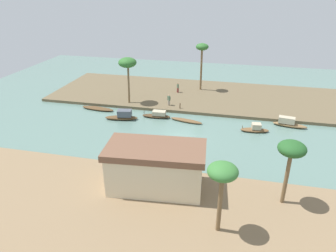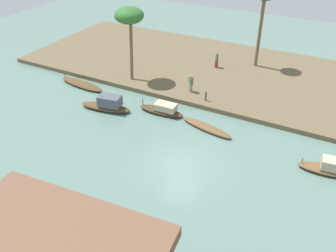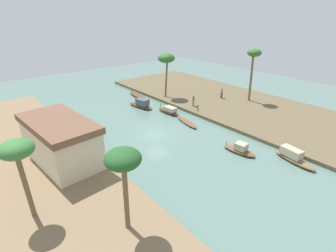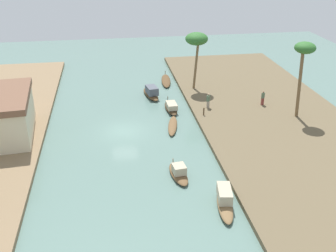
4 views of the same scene
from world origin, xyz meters
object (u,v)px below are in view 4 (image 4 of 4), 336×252
at_px(sampan_near_left_bank, 171,107).
at_px(person_on_near_bank, 263,99).
at_px(sampan_with_red_awning, 179,173).
at_px(sampan_foreground, 225,200).
at_px(person_by_mooring, 208,101).
at_px(riverside_building, 7,114).
at_px(sampan_downstream_large, 151,93).
at_px(sampan_upstream_small, 166,81).
at_px(sampan_open_hull, 173,126).
at_px(palm_tree_left_far, 197,40).
at_px(palm_tree_left_near, 304,53).
at_px(mooring_post, 204,111).

bearing_deg(sampan_near_left_bank, person_on_near_bank, -97.40).
bearing_deg(sampan_with_red_awning, sampan_foreground, -155.81).
bearing_deg(person_by_mooring, riverside_building, 137.82).
bearing_deg(sampan_downstream_large, sampan_upstream_small, -37.78).
xyz_separation_m(sampan_open_hull, person_by_mooring, (3.42, -4.48, 1.02)).
relative_size(sampan_with_red_awning, sampan_open_hull, 0.79).
bearing_deg(palm_tree_left_far, sampan_near_left_bank, 144.35).
xyz_separation_m(sampan_with_red_awning, sampan_foreground, (-4.27, -2.55, 0.13)).
distance_m(sampan_upstream_small, palm_tree_left_near, 19.20).
bearing_deg(sampan_upstream_small, sampan_near_left_bank, -178.95).
bearing_deg(riverside_building, sampan_upstream_small, -56.61).
height_order(sampan_downstream_large, mooring_post, sampan_downstream_large).
relative_size(sampan_upstream_small, sampan_near_left_bank, 1.31).
relative_size(sampan_foreground, palm_tree_left_near, 0.56).
relative_size(sampan_upstream_small, mooring_post, 6.38).
bearing_deg(sampan_open_hull, mooring_post, -54.03).
relative_size(sampan_upstream_small, palm_tree_left_near, 0.67).
bearing_deg(person_by_mooring, sampan_downstream_large, 85.54).
height_order(sampan_foreground, person_on_near_bank, person_on_near_bank).
xyz_separation_m(sampan_open_hull, sampan_foreground, (-13.23, -1.54, 0.31)).
bearing_deg(sampan_foreground, sampan_near_left_bank, 12.52).
bearing_deg(palm_tree_left_far, sampan_downstream_large, 99.94).
distance_m(sampan_open_hull, sampan_foreground, 13.32).
bearing_deg(sampan_foreground, person_by_mooring, -0.84).
distance_m(sampan_with_red_awning, sampan_open_hull, 9.02).
relative_size(sampan_open_hull, person_on_near_bank, 2.86).
bearing_deg(sampan_upstream_small, sampan_open_hull, -179.57).
bearing_deg(sampan_foreground, person_on_near_bank, -19.67).
xyz_separation_m(mooring_post, riverside_building, (-1.52, 19.12, 1.66)).
distance_m(sampan_downstream_large, person_by_mooring, 7.70).
xyz_separation_m(sampan_foreground, riverside_building, (13.27, 17.11, 1.99)).
bearing_deg(riverside_building, sampan_open_hull, -95.24).
bearing_deg(riverside_building, palm_tree_left_far, -69.52).
xyz_separation_m(sampan_with_red_awning, sampan_open_hull, (8.97, -1.01, -0.19)).
xyz_separation_m(sampan_downstream_large, sampan_foreground, (-21.86, -2.69, -0.03)).
bearing_deg(person_by_mooring, mooring_post, -168.21).
bearing_deg(sampan_downstream_large, person_on_near_bank, -124.76).
height_order(sampan_near_left_bank, riverside_building, riverside_building).
distance_m(sampan_open_hull, person_by_mooring, 5.73).
relative_size(sampan_upstream_small, riverside_building, 0.59).
bearing_deg(mooring_post, sampan_foreground, 172.23).
bearing_deg(riverside_building, palm_tree_left_near, -95.54).
relative_size(sampan_with_red_awning, palm_tree_left_far, 0.53).
xyz_separation_m(sampan_foreground, person_on_near_bank, (16.54, -9.12, 0.62)).
height_order(sampan_upstream_small, riverside_building, riverside_building).
bearing_deg(sampan_downstream_large, person_by_mooring, -143.24).
distance_m(sampan_near_left_bank, sampan_foreground, 17.44).
bearing_deg(mooring_post, palm_tree_left_near, -100.57).
bearing_deg(person_on_near_bank, mooring_post, -22.40).
distance_m(sampan_near_left_bank, person_on_near_bank, 10.20).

